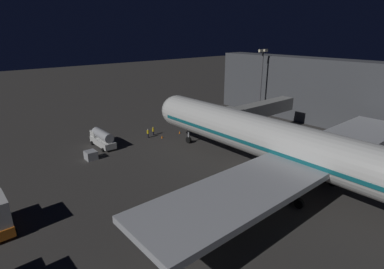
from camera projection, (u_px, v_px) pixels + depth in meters
ground_plane at (248, 168)px, 46.64m from camera, size 320.00×320.00×0.00m
airliner_at_gate at (309, 152)px, 38.10m from camera, size 49.72×60.68×18.20m
jet_bridge at (254, 111)px, 56.96m from camera, size 19.37×3.40×7.11m
apron_floodlight_mast at (261, 78)px, 72.13m from camera, size 2.90×0.50×15.86m
fuel_tanker at (102, 138)px, 54.63m from camera, size 2.46×6.53×3.15m
baggage_container_near_belt at (91, 155)px, 49.43m from camera, size 1.69×1.87×1.42m
ground_crew_marshaller_fwd at (153, 131)px, 60.86m from camera, size 0.40×0.40×1.73m
ground_crew_under_port_wing at (148, 133)px, 59.30m from camera, size 0.40×0.40×1.83m
traffic_cone_nose_port at (180, 132)px, 62.12m from camera, size 0.36×0.36×0.55m
traffic_cone_nose_starboard at (162, 137)px, 59.42m from camera, size 0.36×0.36×0.55m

